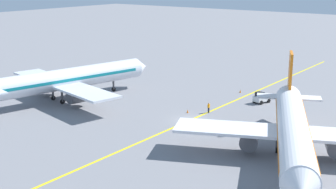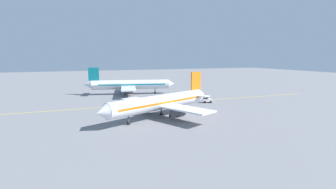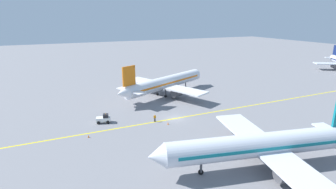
{
  "view_description": "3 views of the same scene",
  "coord_description": "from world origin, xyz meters",
  "px_view_note": "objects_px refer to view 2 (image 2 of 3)",
  "views": [
    {
      "loc": [
        -37.25,
        56.0,
        21.39
      ],
      "look_at": [
        1.4,
        3.87,
        4.55
      ],
      "focal_mm": 50.0,
      "sensor_mm": 36.0,
      "label": 1
    },
    {
      "loc": [
        -77.28,
        27.06,
        14.97
      ],
      "look_at": [
        -3.36,
        -1.99,
        3.26
      ],
      "focal_mm": 28.0,
      "sensor_mm": 36.0,
      "label": 2
    },
    {
      "loc": [
        50.1,
        -24.45,
        22.27
      ],
      "look_at": [
        -3.92,
        0.12,
        4.68
      ],
      "focal_mm": 28.0,
      "sensor_mm": 36.0,
      "label": 3
    }
  ],
  "objects_px": {
    "baggage_tug_white": "(207,100)",
    "ground_crew_worker": "(172,100)",
    "airplane_adjacent_stand": "(130,85)",
    "traffic_cone_mid_apron": "(164,101)",
    "airplane_at_gate": "(161,102)",
    "traffic_cone_near_nose": "(208,98)"
  },
  "relations": [
    {
      "from": "airplane_adjacent_stand",
      "to": "baggage_tug_white",
      "type": "height_order",
      "value": "airplane_adjacent_stand"
    },
    {
      "from": "airplane_at_gate",
      "to": "airplane_adjacent_stand",
      "type": "bearing_deg",
      "value": -2.57
    },
    {
      "from": "airplane_adjacent_stand",
      "to": "baggage_tug_white",
      "type": "relative_size",
      "value": 10.75
    },
    {
      "from": "baggage_tug_white",
      "to": "airplane_at_gate",
      "type": "bearing_deg",
      "value": 123.58
    },
    {
      "from": "ground_crew_worker",
      "to": "airplane_at_gate",
      "type": "bearing_deg",
      "value": 149.92
    },
    {
      "from": "airplane_adjacent_stand",
      "to": "baggage_tug_white",
      "type": "bearing_deg",
      "value": -145.97
    },
    {
      "from": "airplane_adjacent_stand",
      "to": "traffic_cone_near_nose",
      "type": "bearing_deg",
      "value": -133.27
    },
    {
      "from": "airplane_adjacent_stand",
      "to": "ground_crew_worker",
      "type": "height_order",
      "value": "airplane_adjacent_stand"
    },
    {
      "from": "ground_crew_worker",
      "to": "traffic_cone_mid_apron",
      "type": "distance_m",
      "value": 3.39
    },
    {
      "from": "airplane_at_gate",
      "to": "ground_crew_worker",
      "type": "distance_m",
      "value": 20.82
    },
    {
      "from": "baggage_tug_white",
      "to": "ground_crew_worker",
      "type": "height_order",
      "value": "baggage_tug_white"
    },
    {
      "from": "baggage_tug_white",
      "to": "ground_crew_worker",
      "type": "distance_m",
      "value": 11.16
    },
    {
      "from": "ground_crew_worker",
      "to": "traffic_cone_mid_apron",
      "type": "relative_size",
      "value": 3.05
    },
    {
      "from": "traffic_cone_near_nose",
      "to": "traffic_cone_mid_apron",
      "type": "distance_m",
      "value": 16.6
    },
    {
      "from": "airplane_at_gate",
      "to": "baggage_tug_white",
      "type": "height_order",
      "value": "airplane_at_gate"
    },
    {
      "from": "ground_crew_worker",
      "to": "traffic_cone_near_nose",
      "type": "bearing_deg",
      "value": -81.7
    },
    {
      "from": "airplane_adjacent_stand",
      "to": "traffic_cone_near_nose",
      "type": "relative_size",
      "value": 64.16
    },
    {
      "from": "airplane_adjacent_stand",
      "to": "airplane_at_gate",
      "type": "bearing_deg",
      "value": 177.43
    },
    {
      "from": "traffic_cone_mid_apron",
      "to": "baggage_tug_white",
      "type": "bearing_deg",
      "value": -118.56
    },
    {
      "from": "traffic_cone_mid_apron",
      "to": "airplane_at_gate",
      "type": "bearing_deg",
      "value": 157.91
    },
    {
      "from": "airplane_at_gate",
      "to": "baggage_tug_white",
      "type": "bearing_deg",
      "value": -56.42
    },
    {
      "from": "baggage_tug_white",
      "to": "ground_crew_worker",
      "type": "bearing_deg",
      "value": 68.47
    }
  ]
}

